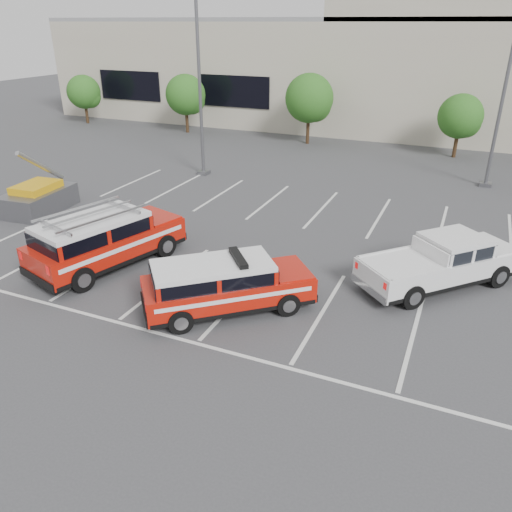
{
  "coord_description": "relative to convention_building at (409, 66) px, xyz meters",
  "views": [
    {
      "loc": [
        6.04,
        -12.61,
        8.02
      ],
      "look_at": [
        0.13,
        0.94,
        1.05
      ],
      "focal_mm": 35.0,
      "sensor_mm": 36.0,
      "label": 1
    }
  ],
  "objects": [
    {
      "name": "ladder_suv",
      "position": [
        -5.55,
        -31.75,
        -3.86
      ],
      "size": [
        3.63,
        5.87,
        2.16
      ],
      "rotation": [
        0.0,
        0.0,
        -0.29
      ],
      "color": "#AE1408",
      "rests_on": "ground"
    },
    {
      "name": "tree_far_left",
      "position": [
        -25.09,
        -9.82,
        -2.22
      ],
      "size": [
        2.77,
        2.77,
        3.99
      ],
      "color": "#3F2B19",
      "rests_on": "ground"
    },
    {
      "name": "utility_rig",
      "position": [
        -12.25,
        -28.44,
        -4.13
      ],
      "size": [
        2.99,
        3.67,
        2.98
      ],
      "rotation": [
        0.0,
        0.0,
        0.09
      ],
      "color": "#59595E",
      "rests_on": "ground"
    },
    {
      "name": "tree_mid_left",
      "position": [
        -5.09,
        -9.82,
        -1.68
      ],
      "size": [
        3.37,
        3.37,
        4.85
      ],
      "color": "#3F2B19",
      "rests_on": "ground"
    },
    {
      "name": "white_pickup",
      "position": [
        5.55,
        -28.49,
        -4.05
      ],
      "size": [
        5.14,
        5.28,
        1.68
      ],
      "rotation": [
        0.0,
        0.0,
        -0.76
      ],
      "color": "silver",
      "rests_on": "ground"
    },
    {
      "name": "fire_chief_suv",
      "position": [
        -0.25,
        -32.78,
        -4.0
      ],
      "size": [
        5.01,
        4.66,
        1.77
      ],
      "rotation": [
        0.0,
        0.0,
        -0.86
      ],
      "color": "#AE1408",
      "rests_on": "ground"
    },
    {
      "name": "stall_markings",
      "position": [
        -0.18,
        -27.36,
        -4.71
      ],
      "size": [
        23.0,
        15.0,
        0.01
      ],
      "primitive_type": "cube",
      "color": "silver",
      "rests_on": "ground"
    },
    {
      "name": "tree_mid_right",
      "position": [
        4.91,
        -9.82,
        -2.22
      ],
      "size": [
        2.77,
        2.77,
        3.99
      ],
      "color": "#3F2B19",
      "rests_on": "ground"
    },
    {
      "name": "light_pole_mid",
      "position": [
        6.82,
        -15.86,
        0.47
      ],
      "size": [
        0.9,
        0.6,
        10.24
      ],
      "color": "#59595E",
      "rests_on": "ground"
    },
    {
      "name": "ground",
      "position": [
        -0.18,
        -31.86,
        -4.72
      ],
      "size": [
        120.0,
        120.0,
        0.0
      ],
      "primitive_type": "plane",
      "color": "#3C3C3E",
      "rests_on": "ground"
    },
    {
      "name": "convention_building",
      "position": [
        0.0,
        0.0,
        0.0
      ],
      "size": [
        60.0,
        16.99,
        13.2
      ],
      "color": "beige",
      "rests_on": "ground"
    },
    {
      "name": "tree_left",
      "position": [
        -15.09,
        -9.82,
        -1.95
      ],
      "size": [
        3.07,
        3.07,
        4.42
      ],
      "color": "#3F2B19",
      "rests_on": "ground"
    },
    {
      "name": "light_pole_left",
      "position": [
        -8.18,
        -19.86,
        0.47
      ],
      "size": [
        0.9,
        0.6,
        10.24
      ],
      "color": "#59595E",
      "rests_on": "ground"
    }
  ]
}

